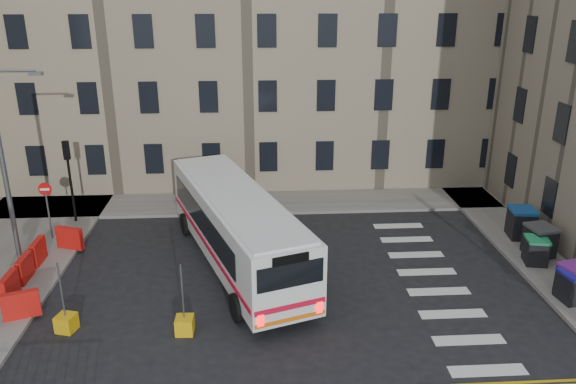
{
  "coord_description": "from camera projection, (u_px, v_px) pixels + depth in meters",
  "views": [
    {
      "loc": [
        -3.02,
        -19.93,
        11.07
      ],
      "look_at": [
        -1.65,
        2.22,
        3.0
      ],
      "focal_mm": 35.0,
      "sensor_mm": 36.0,
      "label": 1
    }
  ],
  "objects": [
    {
      "name": "ground",
      "position": [
        332.0,
        280.0,
        22.65
      ],
      "size": [
        120.0,
        120.0,
        0.0
      ],
      "primitive_type": "plane",
      "color": "black",
      "rests_on": "ground"
    },
    {
      "name": "pavement_north",
      "position": [
        201.0,
        204.0,
        30.34
      ],
      "size": [
        36.0,
        3.2,
        0.15
      ],
      "primitive_type": "cube",
      "color": "slate",
      "rests_on": "ground"
    },
    {
      "name": "pavement_east",
      "position": [
        507.0,
        232.0,
        26.9
      ],
      "size": [
        2.4,
        26.0,
        0.15
      ],
      "primitive_type": "cube",
      "color": "slate",
      "rests_on": "ground"
    },
    {
      "name": "terrace_north",
      "position": [
        186.0,
        31.0,
        33.83
      ],
      "size": [
        38.3,
        10.8,
        17.2
      ],
      "color": "gray",
      "rests_on": "ground"
    },
    {
      "name": "traffic_light_nw",
      "position": [
        69.0,
        169.0,
        27.07
      ],
      "size": [
        0.28,
        0.22,
        4.1
      ],
      "color": "black",
      "rests_on": "pavement_west"
    },
    {
      "name": "streetlamp",
      "position": [
        4.0,
        168.0,
        22.29
      ],
      "size": [
        0.5,
        0.22,
        8.14
      ],
      "color": "#595B5E",
      "rests_on": "pavement_west"
    },
    {
      "name": "no_entry_north",
      "position": [
        46.0,
        199.0,
        25.44
      ],
      "size": [
        0.6,
        0.08,
        3.0
      ],
      "color": "#595B5E",
      "rests_on": "pavement_west"
    },
    {
      "name": "roadworks_barriers",
      "position": [
        34.0,
        268.0,
        22.21
      ],
      "size": [
        1.66,
        6.26,
        1.0
      ],
      "color": "red",
      "rests_on": "pavement_west"
    },
    {
      "name": "bus",
      "position": [
        236.0,
        225.0,
        23.29
      ],
      "size": [
        6.29,
        11.83,
        3.17
      ],
      "rotation": [
        0.0,
        0.0,
        0.33
      ],
      "color": "silver",
      "rests_on": "ground"
    },
    {
      "name": "wheelie_bin_a",
      "position": [
        573.0,
        286.0,
        20.68
      ],
      "size": [
        1.01,
        1.13,
        1.14
      ],
      "rotation": [
        0.0,
        0.0,
        0.12
      ],
      "color": "black",
      "rests_on": "pavement_east"
    },
    {
      "name": "wheelie_bin_b",
      "position": [
        575.0,
        281.0,
        20.95
      ],
      "size": [
        1.25,
        1.35,
        1.24
      ],
      "rotation": [
        0.0,
        0.0,
        0.29
      ],
      "color": "black",
      "rests_on": "pavement_east"
    },
    {
      "name": "wheelie_bin_c",
      "position": [
        536.0,
        250.0,
        23.53
      ],
      "size": [
        1.08,
        1.18,
        1.13
      ],
      "rotation": [
        0.0,
        0.0,
        -0.21
      ],
      "color": "black",
      "rests_on": "pavement_east"
    },
    {
      "name": "wheelie_bin_d",
      "position": [
        540.0,
        240.0,
        24.23
      ],
      "size": [
        1.22,
        1.35,
        1.33
      ],
      "rotation": [
        0.0,
        0.0,
        0.15
      ],
      "color": "black",
      "rests_on": "pavement_east"
    },
    {
      "name": "wheelie_bin_e",
      "position": [
        521.0,
        223.0,
        25.98
      ],
      "size": [
        1.26,
        1.4,
        1.4
      ],
      "rotation": [
        0.0,
        0.0,
        -0.13
      ],
      "color": "black",
      "rests_on": "pavement_east"
    },
    {
      "name": "bollard_yellow",
      "position": [
        66.0,
        323.0,
        19.19
      ],
      "size": [
        0.74,
        0.74,
        0.6
      ],
      "primitive_type": "cube",
      "rotation": [
        0.0,
        0.0,
        -0.28
      ],
      "color": "#DAA10C",
      "rests_on": "ground"
    },
    {
      "name": "bollard_chevron",
      "position": [
        185.0,
        325.0,
        19.05
      ],
      "size": [
        0.62,
        0.62,
        0.6
      ],
      "primitive_type": "cube",
      "rotation": [
        0.0,
        0.0,
        -0.03
      ],
      "color": "gold",
      "rests_on": "ground"
    }
  ]
}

